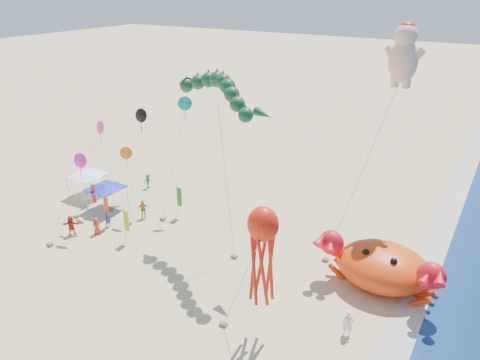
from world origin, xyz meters
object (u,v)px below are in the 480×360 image
Objects in this scene: dragon_kite at (216,95)px; canopy_blue at (105,186)px; canopy_white at (87,174)px; crab_inflatable at (383,266)px; cherub_kite at (404,54)px; octopus_kite at (262,248)px.

dragon_kite is 16.85m from canopy_blue.
canopy_white is (-4.02, 1.33, 0.00)m from canopy_blue.
cherub_kite is at bearing 106.05° from crab_inflatable.
dragon_kite is 13.23m from octopus_kite.
cherub_kite is at bearing 17.89° from canopy_blue.
crab_inflatable is 1.01× the size of octopus_kite.
octopus_kite is (-5.25, -8.93, 4.57)m from crab_inflatable.
cherub_kite reaches higher than octopus_kite.
canopy_blue is 4.23m from canopy_white.
dragon_kite is 4.21× the size of canopy_blue.
cherub_kite is 5.41× the size of canopy_blue.
octopus_kite is (8.34, -7.81, -6.66)m from dragon_kite.
canopy_white is at bearing 179.70° from crab_inflatable.
crab_inflatable is 30.77m from canopy_white.
octopus_kite is 2.60× the size of canopy_white.
canopy_white is at bearing 175.73° from dragon_kite.
dragon_kite is (-13.60, -1.12, 11.23)m from crab_inflatable.
canopy_white is (-28.80, -6.67, -13.44)m from cherub_kite.
crab_inflatable is 2.71× the size of canopy_blue.
cherub_kite is (-1.96, 6.83, 14.12)m from crab_inflatable.
canopy_blue is at bearing -177.49° from crab_inflatable.
cherub_kite is 2.02× the size of octopus_kite.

